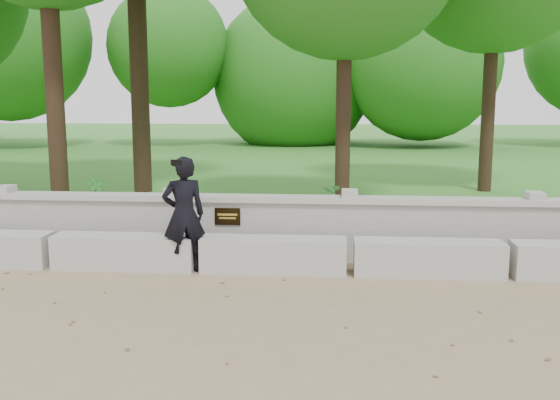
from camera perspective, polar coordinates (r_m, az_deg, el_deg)
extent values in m
plane|color=#937B5A|center=(6.66, -10.96, -10.65)|extent=(80.00, 80.00, 0.00)
cube|color=#2F7423|center=(20.20, -0.15, 3.16)|extent=(40.00, 22.00, 0.25)
cube|color=beige|center=(8.62, -13.99, -4.61)|extent=(1.90, 0.45, 0.45)
cube|color=beige|center=(8.20, -0.60, -5.04)|extent=(1.90, 0.45, 0.45)
cube|color=beige|center=(8.26, 13.40, -5.19)|extent=(1.90, 0.45, 0.45)
cube|color=#B1AEA7|center=(8.98, -6.54, -2.63)|extent=(12.50, 0.25, 0.82)
cube|color=beige|center=(8.90, -6.60, 0.20)|extent=(12.50, 0.35, 0.08)
cube|color=black|center=(8.75, -4.82, -1.52)|extent=(0.36, 0.02, 0.24)
imported|color=black|center=(8.18, -8.80, -1.33)|extent=(0.65, 0.55, 1.52)
cube|color=black|center=(7.79, -9.45, 3.41)|extent=(0.14, 0.07, 0.07)
cylinder|color=#382619|center=(11.76, -19.99, 10.46)|extent=(0.32, 0.32, 4.73)
cylinder|color=#382619|center=(13.89, -12.80, 12.53)|extent=(0.39, 0.39, 5.71)
cylinder|color=#382619|center=(10.99, 5.82, 8.79)|extent=(0.26, 0.26, 3.85)
cylinder|color=#382619|center=(14.33, 18.57, 9.25)|extent=(0.29, 0.29, 4.25)
imported|color=#266F25|center=(11.41, -16.46, 0.39)|extent=(0.40, 0.40, 0.64)
imported|color=#266F25|center=(9.54, -2.00, -1.19)|extent=(0.37, 0.39, 0.55)
imported|color=#266F25|center=(9.46, 5.93, -0.90)|extent=(0.81, 0.80, 0.68)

